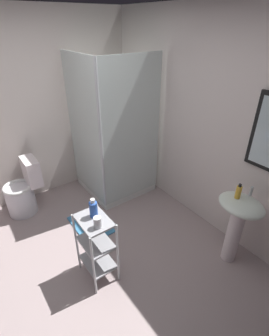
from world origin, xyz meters
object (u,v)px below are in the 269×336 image
Objects in this scene: shower_stall at (113,165)px; shampoo_bottle_blue at (93,209)px; rinse_cup at (98,222)px; bath_mat at (91,224)px; toilet at (23,192)px; pedestal_sink at (238,218)px; hand_soap_bottle at (238,192)px; storage_cart at (96,244)px.

shampoo_bottle_blue is at bearing -38.01° from shower_stall.
rinse_cup is 0.18× the size of bath_mat.
shower_stall is 2.63× the size of toilet.
pedestal_sink is 1.35× the size of bath_mat.
pedestal_sink is at bearing 21.49° from hand_soap_bottle.
shower_stall is 2.47× the size of pedestal_sink.
pedestal_sink is at bearing 66.53° from rinse_cup.
rinse_cup is (0.11, -0.01, 0.36)m from storage_cart.
toilet is 4.81× the size of hand_soap_bottle.
shampoo_bottle_blue is 0.16m from rinse_cup.
toilet is at bearing -167.13° from shampoo_bottle_blue.
hand_soap_bottle is at bearing 63.83° from storage_cart.
shampoo_bottle_blue reaches higher than rinse_cup.
shower_stall is at bearing 141.99° from shampoo_bottle_blue.
storage_cart is at bearing -20.55° from bath_mat.
pedestal_sink is 5.13× the size of hand_soap_bottle.
rinse_cup is at bearing -18.92° from bath_mat.
rinse_cup is (-0.51, -1.27, -0.09)m from hand_soap_bottle.
shower_stall is 1.28m from toilet.
shampoo_bottle_blue is 1.80× the size of rinse_cup.
storage_cart is at bearing -117.63° from pedestal_sink.
storage_cart is at bearing -37.88° from shower_stall.
storage_cart is 0.39m from shampoo_bottle_blue.
storage_cart is 3.80× the size of shampoo_bottle_blue.
bath_mat is (0.79, 0.57, -0.31)m from toilet.
shower_stall is 1.89m from pedestal_sink.
shampoo_bottle_blue is 0.32× the size of bath_mat.
hand_soap_bottle is (-0.05, -0.02, 0.30)m from pedestal_sink.
rinse_cup is (1.60, 0.29, 0.48)m from toilet.
toilet is 7.02× the size of rinse_cup.
pedestal_sink is at bearing 36.21° from bath_mat.
storage_cart reaches higher than bath_mat.
shower_stall reaches higher than bath_mat.
shower_stall is at bearing -169.56° from pedestal_sink.
shower_stall is 0.94m from bath_mat.
shampoo_bottle_blue is at bearing -19.59° from bath_mat.
rinse_cup reaches higher than storage_cart.
hand_soap_bottle is at bearing 61.76° from shampoo_bottle_blue.
storage_cart is at bearing 172.57° from rinse_cup.
storage_cart is at bearing -34.08° from shampoo_bottle_blue.
shower_stall reaches higher than shampoo_bottle_blue.
toilet is 1.58m from shampoo_bottle_blue.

